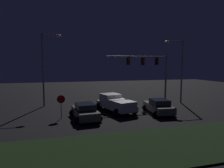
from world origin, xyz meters
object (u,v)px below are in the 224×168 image
(street_lamp_right, at_px, (178,64))
(stop_sign, at_px, (61,102))
(traffic_signal_gantry, at_px, (149,66))
(pickup_truck, at_px, (115,102))
(car_sedan_far, at_px, (85,111))
(street_lamp_left, at_px, (46,61))
(car_sedan, at_px, (159,106))

(street_lamp_right, xyz_separation_m, stop_sign, (-15.06, -3.97, -3.63))
(traffic_signal_gantry, bearing_deg, street_lamp_right, -15.06)
(pickup_truck, xyz_separation_m, car_sedan_far, (-3.56, -2.26, -0.26))
(street_lamp_left, xyz_separation_m, street_lamp_right, (16.55, -2.43, -0.27))
(traffic_signal_gantry, distance_m, stop_sign, 12.87)
(traffic_signal_gantry, distance_m, street_lamp_left, 12.99)
(traffic_signal_gantry, xyz_separation_m, stop_sign, (-11.41, -4.95, -3.34))
(car_sedan_far, height_order, stop_sign, stop_sign)
(car_sedan_far, xyz_separation_m, street_lamp_right, (12.94, 4.74, 4.45))
(traffic_signal_gantry, height_order, stop_sign, traffic_signal_gantry)
(street_lamp_left, bearing_deg, car_sedan_far, -63.23)
(pickup_truck, relative_size, street_lamp_right, 0.70)
(pickup_truck, distance_m, traffic_signal_gantry, 7.74)
(traffic_signal_gantry, bearing_deg, car_sedan, -106.01)
(traffic_signal_gantry, relative_size, street_lamp_left, 0.95)
(pickup_truck, xyz_separation_m, stop_sign, (-5.68, -1.49, 0.56))
(pickup_truck, distance_m, street_lamp_right, 10.57)
(car_sedan_far, bearing_deg, street_lamp_left, 21.66)
(street_lamp_left, distance_m, street_lamp_right, 16.73)
(traffic_signal_gantry, relative_size, street_lamp_right, 1.01)
(stop_sign, bearing_deg, street_lamp_left, 103.13)
(pickup_truck, xyz_separation_m, street_lamp_right, (9.38, 2.47, 4.19))
(pickup_truck, height_order, stop_sign, stop_sign)
(traffic_signal_gantry, xyz_separation_m, street_lamp_left, (-12.90, 1.45, 0.56))
(pickup_truck, bearing_deg, street_lamp_right, -89.90)
(stop_sign, bearing_deg, car_sedan, -3.41)
(car_sedan_far, bearing_deg, car_sedan, -93.74)
(pickup_truck, distance_m, street_lamp_left, 9.77)
(street_lamp_right, bearing_deg, car_sedan, -139.04)
(stop_sign, bearing_deg, street_lamp_right, 14.76)
(pickup_truck, bearing_deg, stop_sign, 90.04)
(street_lamp_left, height_order, street_lamp_right, street_lamp_left)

